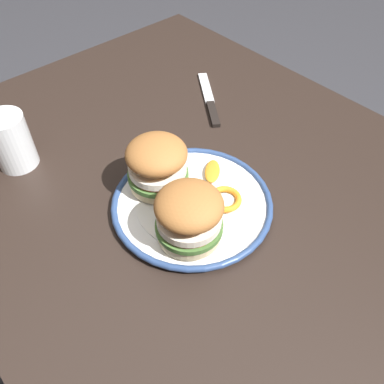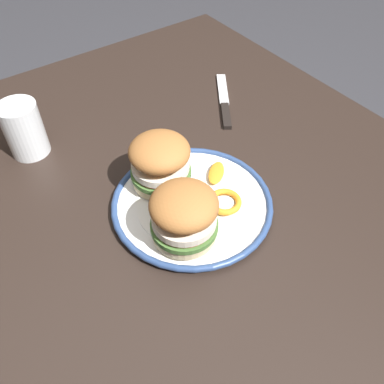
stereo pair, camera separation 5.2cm
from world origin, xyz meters
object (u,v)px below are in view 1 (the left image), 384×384
Objects in this scene: dining_table at (194,209)px; dinner_plate at (192,203)px; sandwich_half_right at (157,164)px; drinking_glass at (12,144)px; sandwich_half_left at (189,215)px; table_knife at (210,102)px.

dinner_plate is at bearing 135.23° from dining_table.
drinking_glass is at bearing 33.56° from sandwich_half_right.
sandwich_half_left is (-0.11, 0.11, 0.18)m from dining_table.
sandwich_half_right reaches higher than drinking_glass.
dinner_plate is 2.60× the size of drinking_glass.
sandwich_half_left is at bearing 134.56° from dinner_plate.
sandwich_half_left is 1.21× the size of drinking_glass.
dining_table is at bearing -100.21° from sandwich_half_right.
dining_table is 7.72× the size of sandwich_half_right.
drinking_glass reaches higher than dining_table.
drinking_glass is (0.26, 0.24, 0.16)m from dining_table.
dining_table is at bearing -45.09° from sandwich_half_left.
drinking_glass reaches higher than table_knife.
dining_table is at bearing 129.01° from table_knife.
table_knife is (0.27, -0.30, -0.07)m from sandwich_half_left.
drinking_glass is 0.45m from table_knife.
sandwich_half_right is (0.01, 0.08, 0.18)m from dining_table.
dinner_plate is 1.98× the size of sandwich_half_right.
dinner_plate is at bearing -45.44° from sandwich_half_left.
sandwich_half_right reaches higher than table_knife.
sandwich_half_right is at bearing -16.01° from sandwich_half_left.
sandwich_half_right is 0.78× the size of table_knife.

